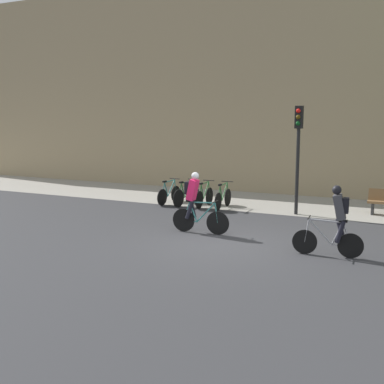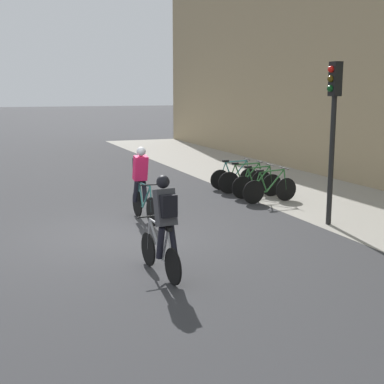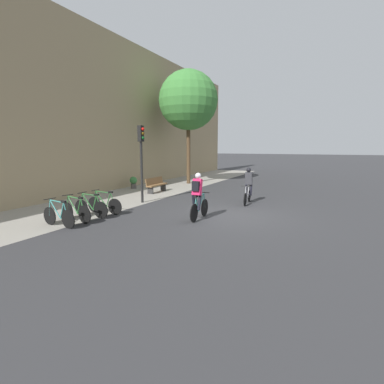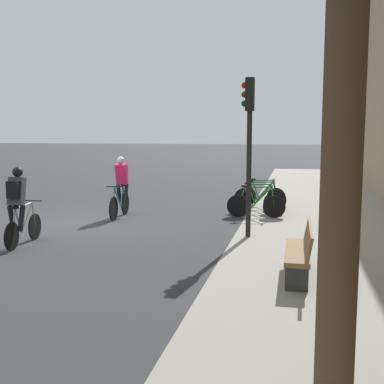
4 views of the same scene
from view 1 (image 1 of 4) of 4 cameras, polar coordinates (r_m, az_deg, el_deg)
name	(u,v)px [view 1 (image 1 of 4)]	position (r m, az deg, el deg)	size (l,w,h in m)	color
ground	(222,244)	(12.88, 3.58, -6.19)	(200.00, 200.00, 0.00)	#333335
kerb_strip	(286,204)	(19.17, 11.13, -1.37)	(44.00, 4.50, 0.01)	gray
building_facade	(305,83)	(21.42, 13.26, 12.47)	(44.00, 0.60, 9.58)	#9E8966
cyclist_pink	(195,201)	(13.95, 0.34, -1.04)	(1.76, 0.46, 1.78)	black
cyclist_grey	(336,218)	(12.01, 16.75, -3.01)	(1.68, 0.47, 1.74)	black
parked_bike_0	(169,194)	(18.80, -2.73, -0.22)	(0.46, 1.62, 0.95)	black
parked_bike_1	(186,195)	(18.45, -0.67, -0.34)	(0.46, 1.70, 0.97)	black
parked_bike_2	(204,196)	(18.14, 1.48, -0.51)	(0.46, 1.65, 0.97)	black
parked_bike_3	(223,198)	(17.85, 3.70, -0.68)	(0.46, 1.72, 0.96)	black
traffic_light_pole	(298,140)	(16.83, 12.48, 6.03)	(0.26, 0.30, 3.73)	black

